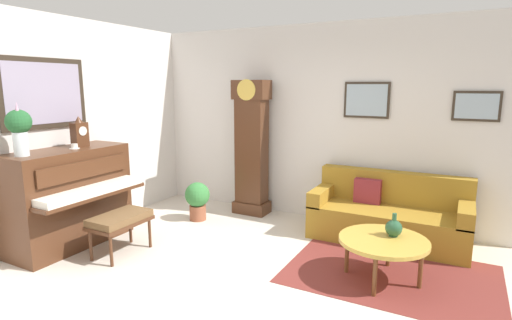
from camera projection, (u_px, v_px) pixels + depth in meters
The scene contains 14 objects.
ground_plane at pixel (229, 288), 4.00m from camera, with size 6.40×6.00×0.10m, color beige.
wall_left at pixel (48, 129), 4.92m from camera, with size 0.13×4.90×2.80m.
wall_back at pixel (315, 123), 5.81m from camera, with size 5.30×0.13×2.80m.
area_rug at pixel (391, 274), 4.18m from camera, with size 2.10×1.50×0.01m, color maroon.
piano at pixel (70, 197), 4.86m from camera, with size 0.87×1.44×1.20m.
piano_bench at pixel (120, 220), 4.61m from camera, with size 0.42×0.70×0.48m.
grandfather_clock at pixel (252, 151), 6.02m from camera, with size 0.52×0.34×2.03m.
couch at pixel (388, 216), 5.07m from camera, with size 1.90×0.80×0.84m.
coffee_table at pixel (383, 242), 3.98m from camera, with size 0.88×0.88×0.44m.
mantel_clock at pixel (80, 133), 4.89m from camera, with size 0.13×0.18×0.38m.
flower_vase at pixel (19, 127), 4.23m from camera, with size 0.26×0.26×0.58m.
teacup at pixel (74, 147), 4.78m from camera, with size 0.12×0.12×0.06m.
green_jug at pixel (394, 228), 4.03m from camera, with size 0.17×0.17×0.24m.
potted_plant at pixel (197, 198), 5.81m from camera, with size 0.36×0.36×0.56m.
Camera 1 is at (1.97, -3.14, 1.95)m, focal length 28.00 mm.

